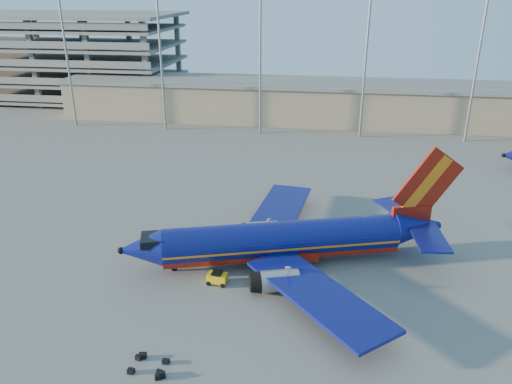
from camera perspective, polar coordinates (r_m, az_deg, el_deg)
ground at (r=59.57m, az=-0.96°, el=-5.36°), size 220.00×220.00×0.00m
terminal_building at (r=112.43m, az=9.07°, el=10.16°), size 122.00×16.00×8.50m
parking_garage at (r=145.38m, az=-21.44°, el=14.67°), size 62.00×32.00×21.40m
light_mast_row at (r=98.54m, az=6.51°, el=16.39°), size 101.60×1.60×28.65m
aircraft_main at (r=53.75m, az=3.84°, el=-5.50°), size 35.63×33.74×12.42m
baggage_tug at (r=50.94m, az=-4.46°, el=-9.71°), size 2.10×1.41×1.42m
luggage_pile at (r=42.27m, az=-11.98°, el=-18.90°), size 3.13×2.60×0.53m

